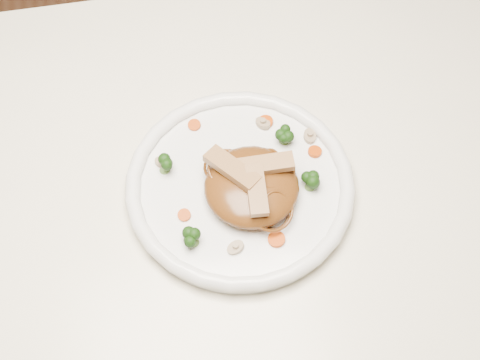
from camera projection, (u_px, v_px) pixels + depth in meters
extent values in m
cube|color=beige|center=(183.00, 215.00, 0.92)|extent=(1.20, 0.80, 0.04)
cylinder|color=brown|center=(424.00, 119.00, 1.46)|extent=(0.06, 0.06, 0.71)
cylinder|color=white|center=(240.00, 189.00, 0.91)|extent=(0.38, 0.38, 0.02)
ellipsoid|color=#623312|center=(252.00, 187.00, 0.88)|extent=(0.14, 0.14, 0.04)
cube|color=#AD8452|center=(265.00, 165.00, 0.87)|extent=(0.07, 0.03, 0.01)
cube|color=#AD8452|center=(232.00, 169.00, 0.86)|extent=(0.07, 0.08, 0.01)
cube|color=#AD8452|center=(257.00, 190.00, 0.85)|extent=(0.03, 0.07, 0.01)
cylinder|color=#BD3A06|center=(265.00, 122.00, 0.95)|extent=(0.03, 0.03, 0.00)
cylinder|color=#BD3A06|center=(184.00, 215.00, 0.88)|extent=(0.02, 0.02, 0.00)
cylinder|color=#BD3A06|center=(315.00, 152.00, 0.92)|extent=(0.03, 0.03, 0.00)
cylinder|color=#BD3A06|center=(194.00, 125.00, 0.95)|extent=(0.02, 0.02, 0.00)
cylinder|color=#BD3A06|center=(276.00, 239.00, 0.86)|extent=(0.03, 0.03, 0.00)
cylinder|color=tan|center=(236.00, 248.00, 0.85)|extent=(0.03, 0.03, 0.01)
cylinder|color=tan|center=(310.00, 136.00, 0.94)|extent=(0.03, 0.03, 0.01)
cylinder|color=tan|center=(162.00, 163.00, 0.92)|extent=(0.03, 0.03, 0.01)
cylinder|color=tan|center=(263.00, 123.00, 0.95)|extent=(0.03, 0.03, 0.01)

